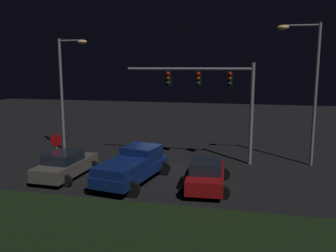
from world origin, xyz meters
The scene contains 9 objects.
ground_plane centered at (0.00, 0.00, 0.00)m, with size 80.00×80.00×0.00m, color black.
grass_median centered at (0.00, -8.75, 0.05)m, with size 24.67×6.29×0.10m, color black.
pickup_truck centered at (-0.76, -2.61, 1.00)m, with size 3.46×5.65×1.80m.
car_sedan centered at (-4.79, -2.72, 0.74)m, with size 2.64×4.49×1.51m.
car_sedan_far centered at (3.26, -2.73, 0.74)m, with size 2.67×4.51×1.51m.
traffic_signal_gantry centered at (2.99, 2.57, 4.90)m, with size 8.32×0.56×6.50m.
street_lamp_left centered at (-7.86, 3.41, 5.14)m, with size 2.26×0.44×8.23m.
street_lamp_right centered at (8.79, 3.18, 5.53)m, with size 2.58×0.44×8.88m.
stop_sign centered at (-6.05, -1.44, 1.56)m, with size 0.76×0.08×2.23m.
Camera 1 is at (5.39, -20.66, 6.31)m, focal length 38.42 mm.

